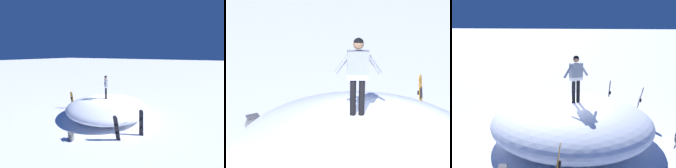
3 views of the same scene
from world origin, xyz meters
The scene contains 4 objects.
snow_mound centered at (0.32, -0.35, 0.76)m, with size 6.11×6.39×1.52m, color white.
snowboarder_standing centered at (0.29, -0.51, 2.60)m, with size 0.69×0.91×1.79m.
snowboard_secondary_upright centered at (-3.40, -0.35, 0.83)m, with size 0.27×0.22×1.60m.
backpack_far centered at (0.32, -4.40, 0.24)m, with size 0.71×0.49×0.47m.
Camera 2 is at (5.62, 2.83, 4.37)m, focal length 47.43 mm.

